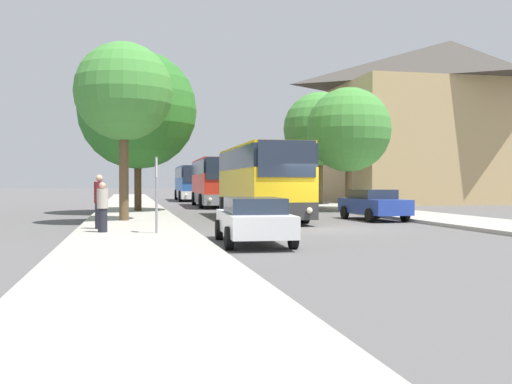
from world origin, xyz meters
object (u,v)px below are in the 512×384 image
(parked_car_left_curb, at_px, (254,219))
(bus_stop_sign, at_px, (156,186))
(parked_car_right_near, at_px, (373,204))
(tree_left_near, at_px, (138,110))
(bus_middle, at_px, (215,181))
(tree_right_mid, at_px, (349,130))
(bus_rear, at_px, (192,182))
(tree_right_near, at_px, (320,129))
(bus_front, at_px, (261,181))
(parked_car_right_far, at_px, (282,196))
(pedestrian_waiting_far, at_px, (103,207))
(pedestrian_waiting_near, at_px, (99,201))
(tree_left_far, at_px, (124,92))

(parked_car_left_curb, distance_m, bus_stop_sign, 3.78)
(parked_car_right_near, distance_m, tree_left_near, 14.43)
(bus_middle, bearing_deg, tree_left_near, -121.90)
(parked_car_right_near, xyz_separation_m, tree_right_mid, (1.91, 8.18, 4.18))
(bus_rear, xyz_separation_m, tree_right_near, (8.07, -14.31, 3.97))
(tree_left_near, xyz_separation_m, tree_right_near, (13.44, 8.03, -0.14))
(bus_front, bearing_deg, tree_right_near, 63.03)
(tree_right_near, height_order, tree_right_mid, tree_right_near)
(parked_car_right_near, bearing_deg, bus_stop_sign, 30.09)
(bus_middle, height_order, tree_right_near, tree_right_near)
(parked_car_right_far, xyz_separation_m, pedestrian_waiting_far, (-11.97, -22.69, 0.22))
(bus_middle, xyz_separation_m, pedestrian_waiting_near, (-7.11, -21.33, -0.70))
(parked_car_left_curb, relative_size, tree_left_near, 0.52)
(bus_front, bearing_deg, bus_rear, 91.60)
(parked_car_left_curb, height_order, tree_left_near, tree_left_near)
(parked_car_right_far, xyz_separation_m, pedestrian_waiting_near, (-12.14, -21.24, 0.36))
(bus_front, xyz_separation_m, pedestrian_waiting_far, (-6.99, -7.77, -0.87))
(bus_rear, bearing_deg, tree_left_near, -102.39)
(bus_middle, bearing_deg, tree_right_near, -0.95)
(tree_right_mid, bearing_deg, parked_car_right_near, -103.12)
(tree_right_mid, bearing_deg, tree_right_near, 83.80)
(parked_car_left_curb, height_order, bus_stop_sign, bus_stop_sign)
(parked_car_right_near, relative_size, pedestrian_waiting_far, 2.72)
(pedestrian_waiting_near, height_order, tree_left_far, tree_left_far)
(bus_front, distance_m, pedestrian_waiting_far, 10.49)
(bus_middle, xyz_separation_m, tree_left_near, (-5.57, -8.40, 4.03))
(parked_car_right_far, relative_size, tree_right_mid, 0.56)
(bus_stop_sign, bearing_deg, tree_left_far, 98.92)
(bus_middle, xyz_separation_m, tree_right_near, (7.86, -0.36, 3.89))
(bus_stop_sign, relative_size, tree_right_near, 0.29)
(tree_right_mid, bearing_deg, bus_rear, 107.72)
(bus_rear, relative_size, tree_right_mid, 1.39)
(parked_car_left_curb, height_order, tree_left_far, tree_left_far)
(bus_front, relative_size, parked_car_right_far, 2.57)
(parked_car_left_curb, relative_size, bus_stop_sign, 1.93)
(tree_right_near, xyz_separation_m, tree_right_mid, (-0.89, -8.16, -0.77))
(pedestrian_waiting_near, bearing_deg, bus_stop_sign, 167.28)
(parked_car_right_far, distance_m, pedestrian_waiting_near, 24.46)
(bus_front, relative_size, tree_right_near, 1.27)
(tree_left_near, height_order, tree_right_near, tree_left_near)
(bus_rear, relative_size, parked_car_right_near, 2.31)
(bus_middle, bearing_deg, bus_rear, 92.52)
(parked_car_left_curb, bearing_deg, bus_rear, 89.82)
(bus_front, bearing_deg, parked_car_left_curb, -102.50)
(parked_car_left_curb, relative_size, tree_right_near, 0.56)
(bus_middle, height_order, parked_car_right_near, bus_middle)
(bus_front, height_order, pedestrian_waiting_near, bus_front)
(tree_right_mid, bearing_deg, parked_car_left_curb, -118.70)
(parked_car_right_near, relative_size, tree_right_near, 0.53)
(pedestrian_waiting_near, bearing_deg, tree_right_mid, -101.04)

